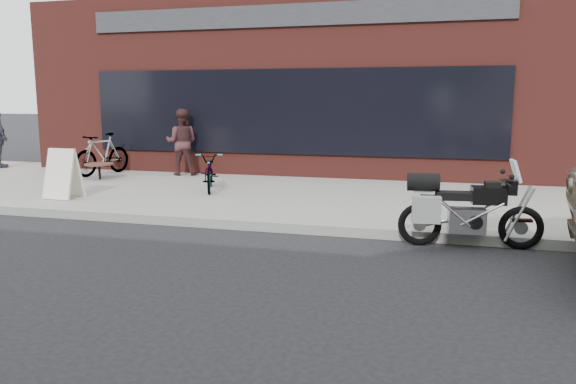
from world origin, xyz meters
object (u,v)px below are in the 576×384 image
at_px(bicycle_front, 210,171).
at_px(cafe_table, 99,165).
at_px(motorcycle, 461,210).
at_px(cafe_patron_left, 182,142).
at_px(bicycle_rear, 102,154).
at_px(sandwich_sign, 63,173).

height_order(bicycle_front, cafe_table, bicycle_front).
relative_size(motorcycle, cafe_patron_left, 1.19).
xyz_separation_m(motorcycle, cafe_patron_left, (-6.43, 4.72, 0.43)).
distance_m(cafe_table, cafe_patron_left, 2.00).
relative_size(bicycle_rear, cafe_patron_left, 1.05).
distance_m(bicycle_front, sandwich_sign, 2.79).
distance_m(motorcycle, bicycle_rear, 9.33).
bearing_deg(cafe_patron_left, motorcycle, 129.18).
height_order(cafe_table, cafe_patron_left, cafe_patron_left).
xyz_separation_m(cafe_table, cafe_patron_left, (1.51, 1.23, 0.46)).
bearing_deg(bicycle_rear, motorcycle, -13.08).
relative_size(bicycle_front, sandwich_sign, 1.61).
relative_size(bicycle_rear, cafe_table, 2.58).
distance_m(motorcycle, sandwich_sign, 7.24).
height_order(sandwich_sign, cafe_table, sandwich_sign).
bearing_deg(cafe_table, cafe_patron_left, 39.15).
bearing_deg(bicycle_rear, cafe_patron_left, 28.64).
height_order(bicycle_front, cafe_patron_left, cafe_patron_left).
bearing_deg(sandwich_sign, motorcycle, -5.94).
xyz_separation_m(motorcycle, cafe_table, (-7.94, 3.49, -0.03)).
height_order(motorcycle, cafe_patron_left, cafe_patron_left).
bearing_deg(motorcycle, cafe_patron_left, 137.27).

